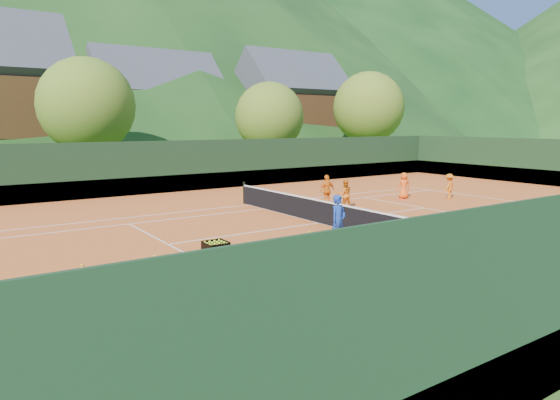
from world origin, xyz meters
TOP-DOWN VIEW (x-y plane):
  - ground at (0.00, 0.00)m, footprint 400.00×400.00m
  - clay_court at (0.00, 0.00)m, footprint 40.00×24.00m
  - mountain_far_right at (90.00, 150.00)m, footprint 260.00×260.00m
  - coach at (-1.86, -3.32)m, footprint 0.67×0.50m
  - student_a at (3.06, 1.90)m, footprint 0.82×0.74m
  - student_b at (2.95, 3.07)m, footprint 0.89×0.37m
  - student_c at (7.90, 2.65)m, footprint 0.80×0.68m
  - student_d at (9.73, 1.17)m, footprint 0.98×0.72m
  - tennis_ball_0 at (1.57, -3.29)m, footprint 0.07×0.07m
  - tennis_ball_1 at (1.09, -8.16)m, footprint 0.07×0.07m
  - tennis_ball_2 at (-6.06, -2.75)m, footprint 0.07×0.07m
  - tennis_ball_3 at (-5.13, -3.09)m, footprint 0.07×0.07m
  - tennis_ball_4 at (-0.08, -8.03)m, footprint 0.07×0.07m
  - tennis_ball_5 at (-0.84, -4.24)m, footprint 0.07×0.07m
  - tennis_ball_6 at (-9.11, -5.67)m, footprint 0.07×0.07m
  - tennis_ball_7 at (-3.61, -9.09)m, footprint 0.07×0.07m
  - tennis_ball_8 at (-4.06, -1.39)m, footprint 0.07×0.07m
  - tennis_ball_9 at (-1.43, -1.23)m, footprint 0.07×0.07m
  - tennis_ball_10 at (-7.34, -1.29)m, footprint 0.07×0.07m
  - tennis_ball_11 at (1.51, -1.91)m, footprint 0.07×0.07m
  - tennis_ball_12 at (-9.37, -1.08)m, footprint 0.07×0.07m
  - tennis_ball_13 at (-4.49, -9.04)m, footprint 0.07×0.07m
  - tennis_ball_14 at (2.26, -1.18)m, footprint 0.07×0.07m
  - tennis_ball_15 at (3.38, -5.42)m, footprint 0.07×0.07m
  - tennis_ball_16 at (-0.33, -2.29)m, footprint 0.07×0.07m
  - tennis_ball_17 at (-0.59, -2.79)m, footprint 0.07×0.07m
  - tennis_ball_19 at (-6.96, -4.97)m, footprint 0.07×0.07m
  - tennis_ball_21 at (1.39, -7.41)m, footprint 0.07×0.07m
  - tennis_ball_22 at (-2.35, -8.91)m, footprint 0.07×0.07m
  - tennis_ball_23 at (0.42, -3.29)m, footprint 0.07×0.07m
  - tennis_ball_25 at (-9.47, -1.40)m, footprint 0.07×0.07m
  - tennis_ball_26 at (-9.08, -1.53)m, footprint 0.07×0.07m
  - court_lines at (0.00, 0.00)m, footprint 23.83×11.03m
  - tennis_net at (0.00, 0.00)m, footprint 0.10×12.07m
  - perimeter_fence at (0.00, 0.00)m, footprint 40.40×24.24m
  - ball_hopper at (-6.81, -4.31)m, footprint 0.57×0.57m
  - chalet_mid at (6.00, 34.00)m, footprint 12.65×8.82m
  - chalet_right at (20.00, 30.00)m, footprint 11.50×8.82m
  - tree_b at (-4.00, 20.00)m, footprint 6.40×6.40m
  - tree_c at (10.00, 19.00)m, footprint 5.60×5.60m
  - tree_d at (22.00, 20.00)m, footprint 6.80×6.80m

SIDE VIEW (x-z plane):
  - ground at x=0.00m, z-range 0.00..0.00m
  - clay_court at x=0.00m, z-range 0.00..0.02m
  - court_lines at x=0.00m, z-range 0.02..0.03m
  - tennis_ball_0 at x=1.57m, z-range 0.02..0.09m
  - tennis_ball_1 at x=1.09m, z-range 0.02..0.09m
  - tennis_ball_2 at x=-6.06m, z-range 0.02..0.09m
  - tennis_ball_3 at x=-5.13m, z-range 0.02..0.09m
  - tennis_ball_4 at x=-0.08m, z-range 0.02..0.09m
  - tennis_ball_5 at x=-0.84m, z-range 0.02..0.09m
  - tennis_ball_6 at x=-9.11m, z-range 0.02..0.09m
  - tennis_ball_7 at x=-3.61m, z-range 0.02..0.09m
  - tennis_ball_8 at x=-4.06m, z-range 0.02..0.09m
  - tennis_ball_9 at x=-1.43m, z-range 0.02..0.09m
  - tennis_ball_10 at x=-7.34m, z-range 0.02..0.09m
  - tennis_ball_11 at x=1.51m, z-range 0.02..0.09m
  - tennis_ball_12 at x=-9.37m, z-range 0.02..0.09m
  - tennis_ball_13 at x=-4.49m, z-range 0.02..0.09m
  - tennis_ball_14 at x=2.26m, z-range 0.02..0.09m
  - tennis_ball_15 at x=3.38m, z-range 0.02..0.09m
  - tennis_ball_16 at x=-0.33m, z-range 0.02..0.09m
  - tennis_ball_17 at x=-0.59m, z-range 0.02..0.09m
  - tennis_ball_19 at x=-6.96m, z-range 0.02..0.09m
  - tennis_ball_21 at x=1.39m, z-range 0.02..0.09m
  - tennis_ball_22 at x=-2.35m, z-range 0.02..0.09m
  - tennis_ball_23 at x=0.42m, z-range 0.02..0.09m
  - tennis_ball_25 at x=-9.47m, z-range 0.02..0.09m
  - tennis_ball_26 at x=-9.08m, z-range 0.02..0.09m
  - tennis_net at x=0.00m, z-range -0.03..1.07m
  - student_d at x=9.73m, z-range 0.02..1.37m
  - student_a at x=3.06m, z-range 0.02..1.41m
  - student_c at x=7.90m, z-range 0.02..1.42m
  - ball_hopper at x=-6.81m, z-range 0.27..1.27m
  - student_b at x=2.95m, z-range 0.02..1.54m
  - coach at x=-1.86m, z-range 0.02..1.70m
  - perimeter_fence at x=0.00m, z-range -0.23..2.77m
  - tree_c at x=10.00m, z-range 0.87..8.22m
  - chalet_mid at x=6.00m, z-range -0.74..10.72m
  - tree_b at x=-4.00m, z-range 0.99..9.39m
  - chalet_right at x=20.00m, z-range -0.70..11.21m
  - tree_d at x=22.00m, z-range 1.06..9.98m
  - mountain_far_right at x=90.00m, z-range 0.00..95.00m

